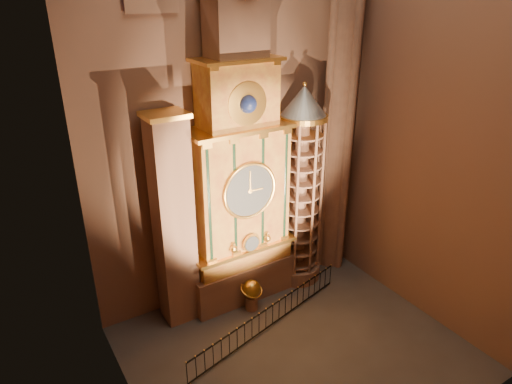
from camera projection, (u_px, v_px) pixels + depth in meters
floor at (296, 350)px, 20.40m from camera, size 14.00×14.00×0.00m
wall_back at (226, 80)px, 20.57m from camera, size 22.00×0.00×22.00m
wall_left at (106, 139)px, 12.54m from camera, size 0.00×22.00×22.00m
wall_right at (439, 86)px, 19.30m from camera, size 0.00×22.00×22.00m
astronomical_clock at (239, 176)px, 21.53m from camera, size 5.60×2.41×16.70m
portrait_tower at (174, 223)px, 20.52m from camera, size 1.80×1.60×10.20m
stair_turret at (300, 190)px, 23.59m from camera, size 2.50×2.50×10.80m
gothic_pier at (343, 72)px, 22.74m from camera, size 2.04×2.04×22.00m
celestial_globe at (251, 292)px, 22.65m from camera, size 1.44×1.40×1.66m
iron_railing at (269, 317)px, 21.47m from camera, size 9.46×2.36×1.17m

